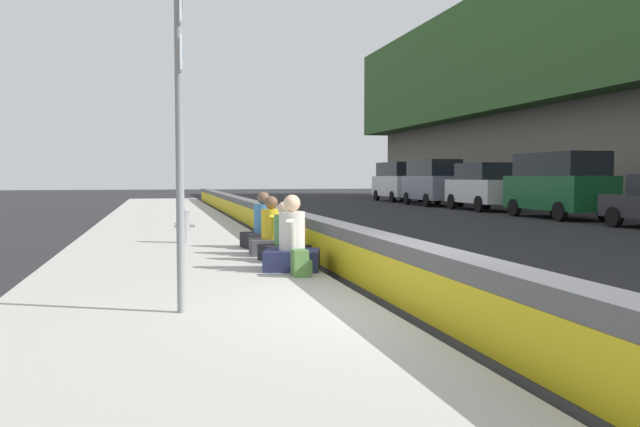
# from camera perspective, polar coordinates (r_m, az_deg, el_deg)

# --- Properties ---
(ground_plane) EXTENTS (160.00, 160.00, 0.00)m
(ground_plane) POSITION_cam_1_polar(r_m,az_deg,el_deg) (7.99, 8.50, -8.71)
(ground_plane) COLOR #232326
(ground_plane) RESTS_ON ground
(sidewalk_strip) EXTENTS (80.00, 4.40, 0.14)m
(sidewalk_strip) POSITION_cam_1_polar(r_m,az_deg,el_deg) (7.42, -11.10, -9.10)
(sidewalk_strip) COLOR #A8A59E
(sidewalk_strip) RESTS_ON ground_plane
(jersey_barrier) EXTENTS (76.00, 0.45, 0.85)m
(jersey_barrier) POSITION_cam_1_polar(r_m,az_deg,el_deg) (7.91, 8.50, -5.70)
(jersey_barrier) COLOR #545456
(jersey_barrier) RESTS_ON ground_plane
(route_sign_post) EXTENTS (0.44, 0.09, 3.60)m
(route_sign_post) POSITION_cam_1_polar(r_m,az_deg,el_deg) (7.56, -11.72, 7.44)
(route_sign_post) COLOR gray
(route_sign_post) RESTS_ON sidewalk_strip
(fire_hydrant) EXTENTS (0.26, 0.46, 0.88)m
(fire_hydrant) POSITION_cam_1_polar(r_m,az_deg,el_deg) (15.58, -11.34, -0.78)
(fire_hydrant) COLOR gray
(fire_hydrant) RESTS_ON sidewalk_strip
(seated_person_foreground) EXTENTS (0.94, 1.03, 1.21)m
(seated_person_foreground) POSITION_cam_1_polar(r_m,az_deg,el_deg) (10.83, -2.37, -2.79)
(seated_person_foreground) COLOR #23284C
(seated_person_foreground) RESTS_ON sidewalk_strip
(seated_person_middle) EXTENTS (0.82, 0.90, 1.05)m
(seated_person_middle) POSITION_cam_1_polar(r_m,az_deg,el_deg) (12.05, -3.03, -2.42)
(seated_person_middle) COLOR black
(seated_person_middle) RESTS_ON sidewalk_strip
(seated_person_rear) EXTENTS (0.72, 0.83, 1.12)m
(seated_person_rear) POSITION_cam_1_polar(r_m,az_deg,el_deg) (12.98, -4.11, -1.93)
(seated_person_rear) COLOR #424247
(seated_person_rear) RESTS_ON sidewalk_strip
(seated_person_far) EXTENTS (0.83, 0.94, 1.18)m
(seated_person_far) POSITION_cam_1_polar(r_m,az_deg,el_deg) (14.29, -4.77, -1.40)
(seated_person_far) COLOR black
(seated_person_far) RESTS_ON sidewalk_strip
(backpack) EXTENTS (0.32, 0.28, 0.40)m
(backpack) POSITION_cam_1_polar(r_m,az_deg,el_deg) (10.17, -1.65, -4.21)
(backpack) COLOR #4C7A3D
(backpack) RESTS_ON sidewalk_strip
(parked_car_fourth) EXTENTS (5.11, 2.12, 2.56)m
(parked_car_fourth) POSITION_cam_1_polar(r_m,az_deg,el_deg) (27.93, 19.42, 2.38)
(parked_car_fourth) COLOR #145128
(parked_car_fourth) RESTS_ON ground_plane
(parked_car_midline) EXTENTS (4.83, 2.12, 2.28)m
(parked_car_midline) POSITION_cam_1_polar(r_m,az_deg,el_deg) (33.50, 13.59, 2.27)
(parked_car_midline) COLOR silver
(parked_car_midline) RESTS_ON ground_plane
(parked_car_far) EXTENTS (5.16, 2.22, 2.56)m
(parked_car_far) POSITION_cam_1_polar(r_m,az_deg,el_deg) (38.54, 9.48, 2.67)
(parked_car_far) COLOR slate
(parked_car_far) RESTS_ON ground_plane
(parked_car_farther) EXTENTS (5.11, 2.12, 2.56)m
(parked_car_farther) POSITION_cam_1_polar(r_m,az_deg,el_deg) (44.56, 6.60, 2.75)
(parked_car_farther) COLOR silver
(parked_car_farther) RESTS_ON ground_plane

